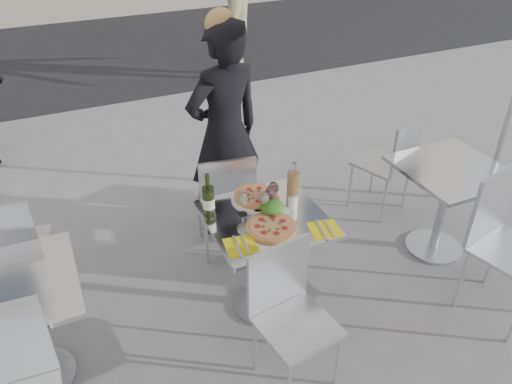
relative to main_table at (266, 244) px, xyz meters
name	(u,v)px	position (x,y,z in m)	size (l,w,h in m)	color
ground	(265,303)	(0.00, 0.00, -0.54)	(80.00, 80.00, 0.00)	slate
street_asphalt	(103,48)	(0.00, 6.50, -0.54)	(24.00, 5.00, 0.00)	black
main_table	(266,244)	(0.00, 0.00, 0.00)	(0.72, 0.72, 0.75)	#B7BABF
side_table_left	(15,316)	(-1.50, 0.00, 0.00)	(0.72, 0.72, 0.75)	#B7BABF
side_table_right	(447,192)	(1.50, 0.00, 0.00)	(0.72, 0.72, 0.75)	#B7BABF
chair_far	(226,197)	(-0.03, 0.63, -0.01)	(0.47, 0.48, 0.90)	silver
chair_near	(288,306)	(-0.11, -0.53, -0.02)	(0.45, 0.46, 0.88)	silver
side_chair_lfar	(8,249)	(-1.51, 0.58, 0.03)	(0.50, 0.51, 0.96)	silver
side_chair_rfar	(393,158)	(1.46, 0.60, -0.01)	(0.53, 0.54, 0.90)	silver
side_chair_rnear	(504,234)	(1.41, -0.61, 0.06)	(0.56, 0.57, 1.02)	silver
woman_diner	(225,134)	(0.10, 0.95, 0.34)	(0.64, 0.42, 1.75)	black
pedestrian_b	(231,9)	(1.49, 4.29, 0.42)	(1.24, 0.71, 1.92)	#9B8E64
pizza_near	(271,227)	(-0.02, -0.11, 0.22)	(0.30, 0.30, 0.02)	#B98448
pizza_far	(256,197)	(0.03, 0.21, 0.23)	(0.33, 0.33, 0.03)	white
salad_plate	(272,208)	(0.06, 0.03, 0.25)	(0.22, 0.22, 0.09)	white
wine_bottle	(209,200)	(-0.31, 0.17, 0.32)	(0.07, 0.08, 0.29)	#37551F
carafe	(293,186)	(0.23, 0.09, 0.33)	(0.08, 0.08, 0.29)	tan
sugar_shaker	(293,200)	(0.20, 0.03, 0.26)	(0.06, 0.06, 0.11)	white
wineglass_white_a	(242,200)	(-0.12, 0.09, 0.32)	(0.07, 0.07, 0.16)	white
wineglass_white_b	(264,199)	(0.01, 0.05, 0.32)	(0.07, 0.07, 0.16)	white
wineglass_red_a	(270,194)	(0.06, 0.08, 0.32)	(0.07, 0.07, 0.16)	white
wineglass_red_b	(273,189)	(0.11, 0.13, 0.32)	(0.07, 0.07, 0.16)	white
napkin_left	(241,246)	(-0.25, -0.19, 0.21)	(0.20, 0.20, 0.01)	yellow
napkin_right	(325,229)	(0.27, -0.26, 0.21)	(0.21, 0.21, 0.01)	yellow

